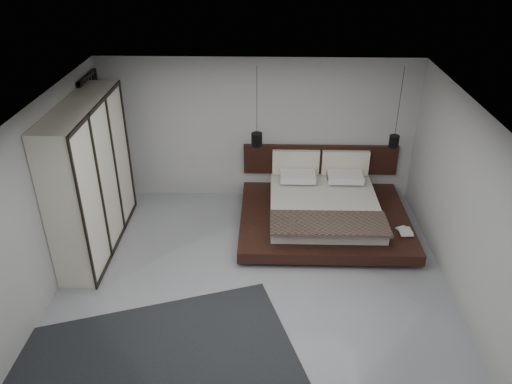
{
  "coord_description": "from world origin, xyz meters",
  "views": [
    {
      "loc": [
        0.2,
        -5.94,
        4.98
      ],
      "look_at": [
        0.0,
        1.2,
        1.04
      ],
      "focal_mm": 35.0,
      "sensor_mm": 36.0,
      "label": 1
    }
  ],
  "objects_px": {
    "bed": "(323,210)",
    "lattice_screen": "(98,145)",
    "pendant_right": "(394,141)",
    "wardrobe": "(90,178)",
    "rug": "(152,377)",
    "pendant_left": "(257,139)"
  },
  "relations": [
    {
      "from": "wardrobe",
      "to": "rug",
      "type": "xyz_separation_m",
      "value": [
        1.5,
        -2.9,
        -1.25
      ]
    },
    {
      "from": "pendant_left",
      "to": "rug",
      "type": "xyz_separation_m",
      "value": [
        -1.18,
        -4.09,
        -1.46
      ]
    },
    {
      "from": "pendant_left",
      "to": "pendant_right",
      "type": "xyz_separation_m",
      "value": [
        2.47,
        0.0,
        -0.0
      ]
    },
    {
      "from": "rug",
      "to": "pendant_right",
      "type": "bearing_deg",
      "value": 48.27
    },
    {
      "from": "pendant_right",
      "to": "rug",
      "type": "height_order",
      "value": "pendant_right"
    },
    {
      "from": "bed",
      "to": "pendant_right",
      "type": "relative_size",
      "value": 2.07
    },
    {
      "from": "lattice_screen",
      "to": "wardrobe",
      "type": "relative_size",
      "value": 1.02
    },
    {
      "from": "pendant_right",
      "to": "wardrobe",
      "type": "distance_m",
      "value": 5.29
    },
    {
      "from": "pendant_left",
      "to": "wardrobe",
      "type": "bearing_deg",
      "value": -156.07
    },
    {
      "from": "lattice_screen",
      "to": "rug",
      "type": "xyz_separation_m",
      "value": [
        1.75,
        -4.15,
        -1.29
      ]
    },
    {
      "from": "wardrobe",
      "to": "lattice_screen",
      "type": "bearing_deg",
      "value": 101.41
    },
    {
      "from": "rug",
      "to": "bed",
      "type": "bearing_deg",
      "value": 56.11
    },
    {
      "from": "rug",
      "to": "pendant_left",
      "type": "bearing_deg",
      "value": 73.86
    },
    {
      "from": "lattice_screen",
      "to": "pendant_right",
      "type": "distance_m",
      "value": 5.4
    },
    {
      "from": "lattice_screen",
      "to": "pendant_right",
      "type": "xyz_separation_m",
      "value": [
        5.4,
        -0.06,
        0.16
      ]
    },
    {
      "from": "bed",
      "to": "rug",
      "type": "relative_size",
      "value": 0.82
    },
    {
      "from": "pendant_left",
      "to": "pendant_right",
      "type": "relative_size",
      "value": 1.0
    },
    {
      "from": "bed",
      "to": "lattice_screen",
      "type": "bearing_deg",
      "value": 172.48
    },
    {
      "from": "bed",
      "to": "pendant_left",
      "type": "height_order",
      "value": "pendant_left"
    },
    {
      "from": "lattice_screen",
      "to": "bed",
      "type": "relative_size",
      "value": 0.87
    },
    {
      "from": "pendant_left",
      "to": "pendant_right",
      "type": "bearing_deg",
      "value": 0.0
    },
    {
      "from": "lattice_screen",
      "to": "pendant_left",
      "type": "relative_size",
      "value": 1.78
    }
  ]
}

